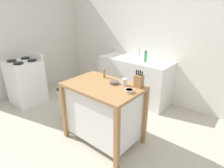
% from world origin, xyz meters
% --- Properties ---
extents(ground_plane, '(6.03, 6.03, 0.00)m').
position_xyz_m(ground_plane, '(0.00, 0.00, 0.00)').
color(ground_plane, '#BCB29E').
rests_on(ground_plane, ground).
extents(wall_back, '(5.03, 0.10, 2.60)m').
position_xyz_m(wall_back, '(0.00, 2.01, 1.30)').
color(wall_back, silver).
rests_on(wall_back, ground).
extents(wall_left, '(0.10, 2.61, 2.60)m').
position_xyz_m(wall_left, '(-2.52, 0.71, 1.30)').
color(wall_left, silver).
rests_on(wall_left, ground).
extents(kitchen_island, '(1.08, 0.71, 0.92)m').
position_xyz_m(kitchen_island, '(0.12, 0.19, 0.51)').
color(kitchen_island, '#9E7042').
rests_on(kitchen_island, ground).
extents(knife_block, '(0.11, 0.09, 0.24)m').
position_xyz_m(knife_block, '(0.55, 0.45, 1.01)').
color(knife_block, '#9E7042').
rests_on(knife_block, kitchen_island).
extents(bowl_stoneware_deep, '(0.11, 0.11, 0.04)m').
position_xyz_m(bowl_stoneware_deep, '(0.55, 0.22, 0.94)').
color(bowl_stoneware_deep, beige).
rests_on(bowl_stoneware_deep, kitchen_island).
extents(bowl_ceramic_wide, '(0.13, 0.13, 0.04)m').
position_xyz_m(bowl_ceramic_wide, '(0.22, 0.33, 0.94)').
color(bowl_ceramic_wide, '#564C47').
rests_on(bowl_ceramic_wide, kitchen_island).
extents(drinking_cup, '(0.07, 0.07, 0.10)m').
position_xyz_m(drinking_cup, '(0.36, 0.37, 0.96)').
color(drinking_cup, silver).
rests_on(drinking_cup, kitchen_island).
extents(pepper_grinder, '(0.04, 0.04, 0.16)m').
position_xyz_m(pepper_grinder, '(-0.06, 0.42, 0.99)').
color(pepper_grinder, '#AD7F4C').
rests_on(pepper_grinder, kitchen_island).
extents(trash_bin, '(0.36, 0.28, 0.63)m').
position_xyz_m(trash_bin, '(-0.66, 0.21, 0.32)').
color(trash_bin, '#B7B2A8').
rests_on(trash_bin, ground).
extents(sink_counter, '(1.53, 0.60, 0.90)m').
position_xyz_m(sink_counter, '(-0.30, 1.66, 0.45)').
color(sink_counter, white).
rests_on(sink_counter, ground).
extents(sink_faucet, '(0.02, 0.02, 0.22)m').
position_xyz_m(sink_faucet, '(-0.30, 1.80, 1.01)').
color(sink_faucet, '#B7BCC1').
rests_on(sink_faucet, sink_counter).
extents(bottle_spray_cleaner, '(0.06, 0.06, 0.22)m').
position_xyz_m(bottle_spray_cleaner, '(-0.04, 1.61, 1.01)').
color(bottle_spray_cleaner, green).
rests_on(bottle_spray_cleaner, sink_counter).
extents(stove, '(0.60, 0.60, 1.02)m').
position_xyz_m(stove, '(-1.97, 0.09, 0.46)').
color(stove, white).
rests_on(stove, ground).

